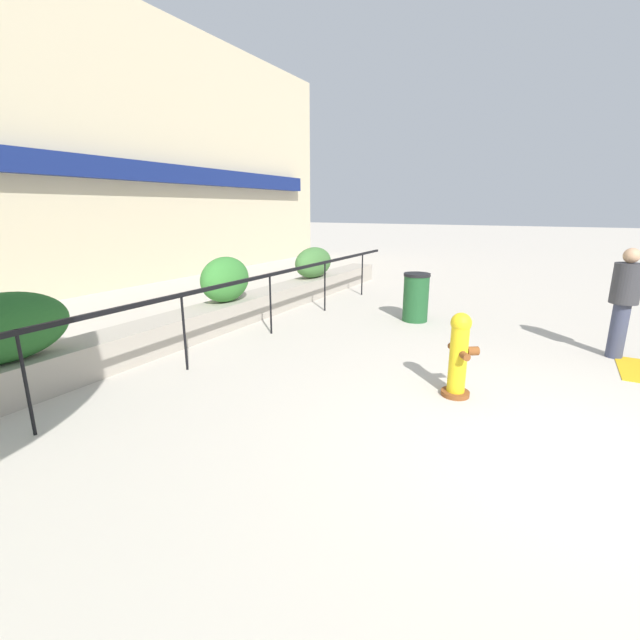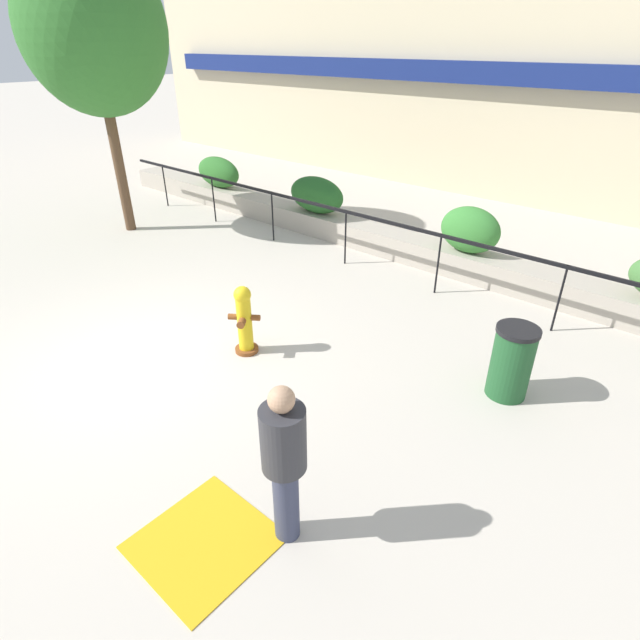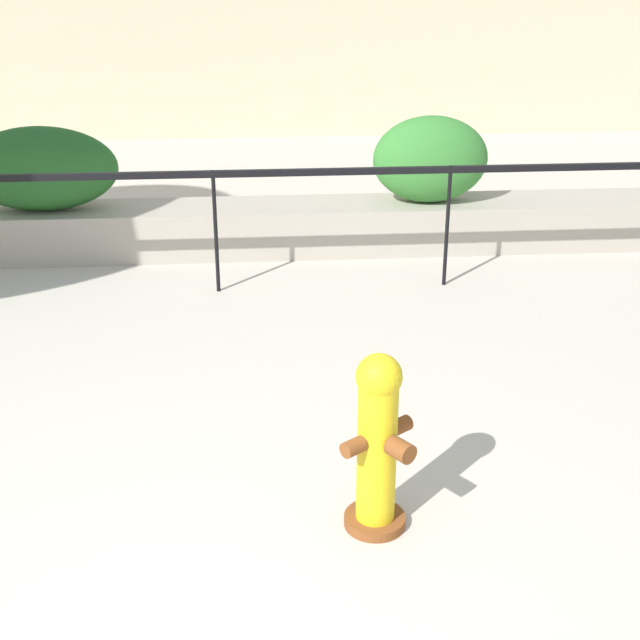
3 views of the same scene
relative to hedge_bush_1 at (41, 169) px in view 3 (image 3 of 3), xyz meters
The scene contains 5 objects.
planter_wall_low 1.88m from the hedge_bush_1, ahead, with size 18.00×0.70×0.50m, color #ADA393.
fence_railing_segment 2.07m from the hedge_bush_1, 32.07° to the right, with size 15.00×0.05×1.15m.
hedge_bush_1 is the anchor object (origin of this frame).
hedge_bush_2 3.93m from the hedge_bush_1, ahead, with size 1.19×0.70×0.89m, color #387F33.
fire_hydrant 5.51m from the hedge_bush_1, 59.99° to the right, with size 0.49×0.49×1.08m.
Camera 3 is at (0.36, -2.90, 3.14)m, focal length 50.00 mm.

